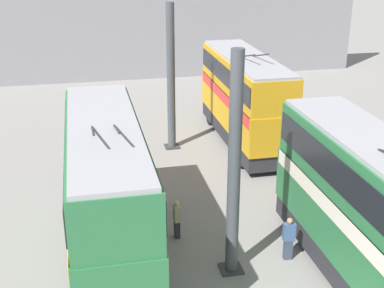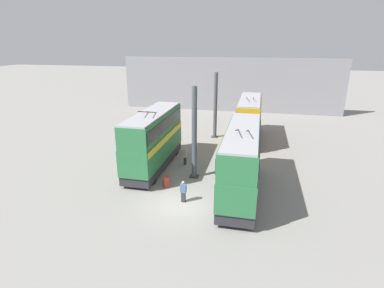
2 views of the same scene
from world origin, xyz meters
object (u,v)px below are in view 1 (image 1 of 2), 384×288
at_px(person_by_left_row, 289,238).
at_px(person_by_right_row, 177,218).
at_px(bus_left_near, 377,212).
at_px(bus_left_far, 245,95).
at_px(bus_right_far, 107,188).

relative_size(person_by_left_row, person_by_right_row, 1.06).
xyz_separation_m(bus_left_near, bus_left_far, (13.61, 0.00, -0.10)).
height_order(bus_right_far, person_by_left_row, bus_right_far).
bearing_deg(bus_left_far, bus_left_near, -180.00).
bearing_deg(person_by_left_row, bus_left_far, 175.96).
bearing_deg(bus_left_far, person_by_right_row, 148.93).
bearing_deg(bus_left_near, person_by_right_row, 50.42).
xyz_separation_m(bus_left_far, person_by_left_row, (-11.37, 1.86, -1.91)).
relative_size(bus_right_far, person_by_right_row, 6.33).
relative_size(bus_left_near, person_by_left_row, 6.36).
bearing_deg(bus_left_near, person_by_left_row, 39.66).
relative_size(bus_left_far, person_by_right_row, 6.14).
height_order(bus_left_near, bus_left_far, bus_left_near).
xyz_separation_m(person_by_left_row, person_by_right_row, (2.28, 3.61, -0.05)).
relative_size(bus_left_near, bus_left_far, 1.10).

